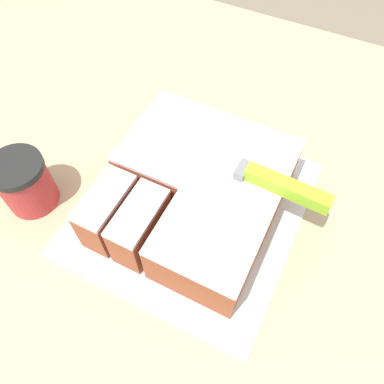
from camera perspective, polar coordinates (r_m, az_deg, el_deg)
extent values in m
plane|color=#7F705B|center=(1.51, -0.59, -18.47)|extent=(8.00, 8.00, 0.00)
cube|color=tan|center=(1.07, -0.80, -12.18)|extent=(1.40, 1.10, 0.91)
cube|color=silver|center=(0.63, 0.00, -2.39)|extent=(0.35, 0.37, 0.01)
cube|color=#994C2D|center=(0.63, 2.34, 3.72)|extent=(0.26, 0.17, 0.08)
cube|color=white|center=(0.59, 2.49, 6.35)|extent=(0.26, 0.17, 0.01)
cube|color=#994C2D|center=(0.55, 1.87, -9.38)|extent=(0.14, 0.11, 0.08)
cube|color=white|center=(0.51, 2.01, -7.30)|extent=(0.14, 0.11, 0.01)
cube|color=#994C2D|center=(0.59, -12.51, -3.14)|extent=(0.05, 0.11, 0.08)
cube|color=white|center=(0.55, -13.36, -0.78)|extent=(0.05, 0.11, 0.01)
cube|color=#994C2D|center=(0.57, -7.70, -5.45)|extent=(0.05, 0.11, 0.08)
cube|color=white|center=(0.53, -8.25, -3.16)|extent=(0.05, 0.11, 0.01)
cube|color=silver|center=(0.58, 0.40, 6.04)|extent=(0.17, 0.04, 0.00)
cube|color=slate|center=(0.56, 7.67, 3.33)|extent=(0.02, 0.03, 0.02)
cube|color=#8CCC26|center=(0.55, 14.31, 0.65)|extent=(0.13, 0.03, 0.02)
cylinder|color=#B23333|center=(0.67, -23.92, 0.95)|extent=(0.08, 0.08, 0.09)
cylinder|color=black|center=(0.63, -25.42, 3.43)|extent=(0.09, 0.09, 0.01)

